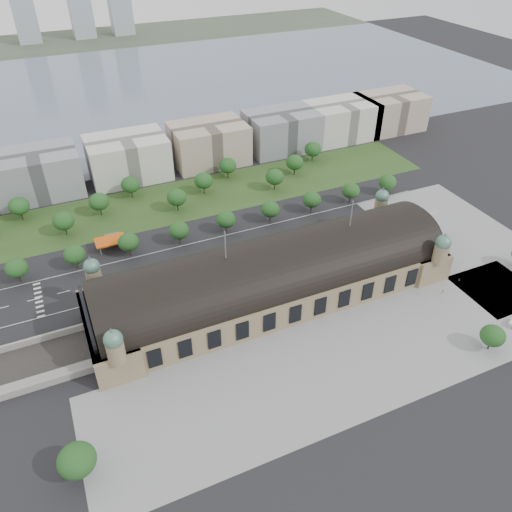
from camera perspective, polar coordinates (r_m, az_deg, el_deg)
name	(u,v)px	position (r m, az deg, el deg)	size (l,w,h in m)	color
ground	(272,295)	(210.35, 1.88, -4.53)	(900.00, 900.00, 0.00)	black
station	(273,276)	(203.81, 1.93, -2.34)	(150.00, 48.40, 44.30)	#8B7956
plaza_south	(350,361)	(187.45, 10.65, -11.66)	(190.00, 48.00, 0.12)	gray
plaza_east	(462,239)	(263.71, 22.51, 1.76)	(56.00, 100.00, 0.12)	gray
road_slab	(198,258)	(232.59, -6.64, -0.24)	(260.00, 26.00, 0.10)	black
grass_belt	(175,202)	(278.49, -9.30, 6.15)	(300.00, 45.00, 0.10)	#29461C
petrol_station	(112,239)	(248.17, -16.14, 1.84)	(14.00, 13.00, 5.05)	#DC510C
lake	(123,89)	(467.13, -14.94, 17.92)	(700.00, 320.00, 0.08)	slate
far_shore	(87,39)	(659.21, -18.77, 22.42)	(700.00, 120.00, 0.14)	#44513D
far_tower_left	(21,3)	(658.15, -25.23, 24.67)	(24.00, 24.00, 80.00)	#9EA8B2
office_2	(38,174)	(302.98, -23.70, 8.63)	(45.00, 32.00, 24.00)	gray
office_3	(128,158)	(305.65, -14.41, 10.83)	(45.00, 32.00, 24.00)	silver
office_4	(209,143)	(316.31, -5.41, 12.68)	(45.00, 32.00, 24.00)	tan
office_5	(282,131)	(334.19, 2.93, 14.11)	(45.00, 32.00, 24.00)	gray
office_6	(341,120)	(355.56, 9.67, 15.04)	(45.00, 32.00, 24.00)	silver
office_7	(389,112)	(378.05, 15.00, 15.63)	(45.00, 32.00, 24.00)	tan
tree_row_1	(16,268)	(236.12, -25.71, -1.25)	(9.60, 9.60, 11.52)	#2D2116
tree_row_2	(74,255)	(234.83, -20.04, 0.15)	(9.60, 9.60, 11.52)	#2D2116
tree_row_3	(128,242)	(235.98, -14.38, 1.55)	(9.60, 9.60, 11.52)	#2D2116
tree_row_4	(179,230)	(239.54, -8.81, 2.90)	(9.60, 9.60, 11.52)	#2D2116
tree_row_5	(226,220)	(245.41, -3.45, 4.18)	(9.60, 9.60, 11.52)	#2D2116
tree_row_6	(270,209)	(253.42, 1.63, 5.36)	(9.60, 9.60, 11.52)	#2D2116
tree_row_7	(312,200)	(263.38, 6.38, 6.42)	(9.60, 9.60, 11.52)	#2D2116
tree_row_8	(351,191)	(275.09, 10.78, 7.35)	(9.60, 9.60, 11.52)	#2D2116
tree_row_9	(388,182)	(288.32, 14.81, 8.17)	(9.60, 9.60, 11.52)	#2D2116
tree_belt_2	(19,206)	(281.93, -25.47, 5.16)	(10.40, 10.40, 12.48)	#2D2116
tree_belt_3	(63,221)	(260.07, -21.15, 3.75)	(10.40, 10.40, 12.48)	#2D2116
tree_belt_4	(99,202)	(271.11, -17.52, 5.94)	(10.40, 10.40, 12.48)	#2D2116
tree_belt_5	(130,185)	(283.50, -14.16, 7.92)	(10.40, 10.40, 12.48)	#2D2116
tree_belt_6	(177,197)	(265.88, -9.06, 6.63)	(10.40, 10.40, 12.48)	#2D2116
tree_belt_7	(203,181)	(280.57, -6.02, 8.55)	(10.40, 10.40, 12.48)	#2D2116
tree_belt_8	(228,166)	(296.23, -3.27, 10.26)	(10.40, 10.40, 12.48)	#2D2116
tree_belt_9	(275,177)	(283.27, 2.15, 9.02)	(10.40, 10.40, 12.48)	#2D2116
tree_belt_10	(295,162)	(300.72, 4.45, 10.62)	(10.40, 10.40, 12.48)	#2D2116
tree_belt_11	(313,149)	(318.81, 6.52, 12.03)	(10.40, 10.40, 12.48)	#2D2116
tree_plaza_sw	(77,460)	(159.46, -19.79, -21.11)	(11.00, 11.00, 12.73)	#2D2116
tree_plaza_s	(493,336)	(202.58, 25.43, -8.23)	(9.00, 9.00, 10.64)	#2D2116
traffic_car_3	(141,272)	(227.37, -12.98, -1.75)	(2.29, 5.64, 1.64)	maroon
traffic_car_4	(245,252)	(234.10, -1.32, 0.51)	(1.63, 4.05, 1.38)	#18163F
traffic_car_5	(335,220)	(260.47, 9.02, 4.10)	(1.65, 4.74, 1.56)	slate
traffic_car_6	(400,210)	(276.59, 16.13, 5.10)	(2.73, 5.91, 1.64)	silver
parked_car_0	(102,307)	(213.09, -17.15, -5.56)	(1.75, 5.00, 1.65)	black
parked_car_1	(88,304)	(216.23, -18.61, -5.26)	(2.22, 4.82, 1.34)	maroon
parked_car_2	(144,291)	(216.63, -12.67, -3.93)	(1.92, 4.73, 1.37)	#1B234B
parked_car_3	(158,289)	(216.58, -11.16, -3.67)	(1.81, 4.50, 1.53)	slate
parked_car_4	(173,284)	(217.63, -9.44, -3.22)	(1.57, 4.51, 1.49)	white
parked_car_5	(144,289)	(217.38, -12.65, -3.74)	(2.54, 5.51, 1.53)	gray
parked_car_6	(168,289)	(215.43, -10.08, -3.76)	(2.24, 5.50, 1.60)	black
bus_west	(249,253)	(231.30, -0.78, 0.38)	(3.18, 13.60, 3.79)	red
bus_mid	(253,250)	(233.43, -0.38, 0.65)	(2.56, 10.94, 3.05)	silver
bus_east	(281,244)	(238.16, 2.87, 1.41)	(2.57, 10.99, 3.06)	silver
pedestrian_0	(443,292)	(224.77, 20.56, -3.87)	(0.92, 0.53, 1.89)	gray
pedestrian_2	(459,280)	(234.44, 22.21, -2.53)	(0.78, 0.45, 1.60)	gray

